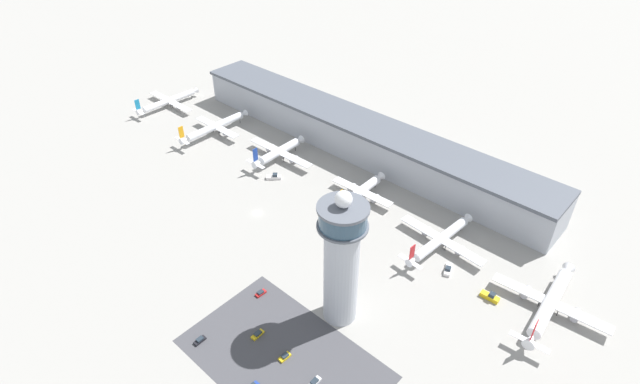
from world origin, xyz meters
TOP-DOWN VIEW (x-y plane):
  - ground_plane at (0.00, 0.00)m, footprint 1000.00×1000.00m
  - terminal_building at (0.00, 70.00)m, footprint 209.73×25.00m
  - control_tower at (63.60, -18.63)m, footprint 15.97×15.97m
  - parking_lot_surface at (62.15, -44.48)m, footprint 64.00×40.00m
  - airplane_gate_alpha at (-117.50, 34.16)m, footprint 38.35×42.26m
  - airplane_gate_bravo at (-69.68, 32.08)m, footprint 32.99×44.75m
  - airplane_gate_charlie at (-24.47, 37.35)m, footprint 40.46×34.04m
  - airplane_gate_delta at (27.09, 39.03)m, footprint 31.56×32.92m
  - airplane_gate_echo at (71.04, 34.70)m, footprint 38.89×40.54m
  - airplane_gate_foxtrot at (116.57, 31.22)m, footprint 40.86×44.30m
  - service_truck_catering at (99.00, 22.98)m, footprint 6.84×2.57m
  - service_truck_fuel at (80.65, 25.15)m, footprint 4.56×7.22m
  - service_truck_baggage at (-14.04, 23.52)m, footprint 6.86×6.86m
  - car_green_van at (37.09, -58.37)m, footprint 1.86×4.22m
  - car_red_hatchback at (49.37, -43.95)m, footprint 1.99×4.71m
  - car_yellow_taxi at (36.52, -30.94)m, footprint 2.05×4.20m
  - car_white_wagon at (62.30, -44.01)m, footprint 2.07×4.22m
  - car_navy_sedan at (75.47, -44.18)m, footprint 1.99×4.52m

SIDE VIEW (x-z plane):
  - ground_plane at x=0.00m, z-range 0.00..0.00m
  - parking_lot_surface at x=62.15m, z-range 0.00..0.01m
  - car_red_hatchback at x=49.37m, z-range -0.16..1.20m
  - car_navy_sedan at x=75.47m, z-range -0.16..1.21m
  - car_green_van at x=37.09m, z-range -0.16..1.24m
  - car_yellow_taxi at x=36.52m, z-range -0.16..1.25m
  - car_white_wagon at x=62.30m, z-range -0.16..1.26m
  - service_truck_fuel at x=80.65m, z-range -0.38..2.05m
  - service_truck_baggage at x=-14.04m, z-range -0.42..2.34m
  - service_truck_catering at x=99.00m, z-range -0.47..2.65m
  - airplane_gate_alpha at x=-117.50m, z-range -2.03..9.64m
  - airplane_gate_delta at x=27.09m, z-range -2.27..10.55m
  - airplane_gate_echo at x=71.04m, z-range -1.95..10.32m
  - airplane_gate_foxtrot at x=116.57m, z-range -2.76..11.33m
  - airplane_gate_bravo at x=-69.68m, z-range -1.91..11.16m
  - airplane_gate_charlie at x=-24.47m, z-range -2.17..11.44m
  - terminal_building at x=0.00m, z-range 0.10..19.08m
  - control_tower at x=63.60m, z-range -0.01..52.52m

